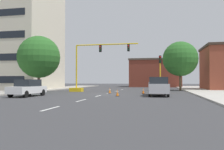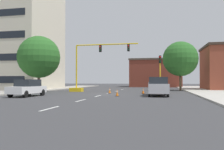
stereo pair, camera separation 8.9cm
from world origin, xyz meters
name	(u,v)px [view 1 (the left image)]	position (x,y,z in m)	size (l,w,h in m)	color
ground_plane	(105,94)	(0.00, 0.00, 0.00)	(160.00, 160.00, 0.00)	#38383A
sidewalk_left	(37,90)	(-13.19, 8.00, 0.07)	(6.00, 56.00, 0.14)	#9E998E
sidewalk_right	(209,91)	(13.19, 8.00, 0.07)	(6.00, 56.00, 0.14)	#B2ADA3
lane_stripe_seg_0	(51,108)	(0.00, -14.00, 0.00)	(0.16, 2.40, 0.01)	silver
lane_stripe_seg_1	(81,100)	(0.00, -8.50, 0.00)	(0.16, 2.40, 0.01)	silver
lane_stripe_seg_2	(98,96)	(0.00, -3.00, 0.00)	(0.16, 2.40, 0.01)	silver
lane_stripe_seg_3	(109,93)	(0.00, 2.50, 0.00)	(0.16, 2.40, 0.01)	silver
lane_stripe_seg_4	(117,91)	(0.00, 8.00, 0.00)	(0.16, 2.40, 0.01)	silver
lane_stripe_seg_5	(122,90)	(0.00, 13.50, 0.00)	(0.16, 2.40, 0.01)	silver
building_tall_left	(20,32)	(-18.94, 11.84, 10.67)	(12.83, 13.33, 21.31)	beige
building_brick_center	(155,73)	(5.44, 32.51, 3.44)	(12.51, 9.25, 6.85)	brown
traffic_signal_gantry	(85,76)	(-4.19, 5.42, 2.29)	(9.89, 1.20, 6.83)	yellow
traffic_light_pole_right	(160,66)	(6.44, 3.43, 3.53)	(0.32, 0.47, 4.80)	yellow
tree_left_near	(39,57)	(-10.08, 2.88, 4.88)	(5.84, 5.84, 7.81)	brown
tree_right_mid	(180,59)	(9.65, 11.65, 5.05)	(5.55, 5.55, 7.84)	brown
pickup_truck_silver	(158,87)	(6.17, -1.48, 0.97)	(2.23, 5.48, 1.99)	#BCBCC1
sedan_white_near_left	(28,88)	(-6.88, -5.14, 0.89)	(2.02, 4.57, 1.74)	white
traffic_cone_roadside_a	(143,91)	(4.40, 1.81, 0.33)	(0.36, 0.36, 0.68)	black
traffic_cone_roadside_b	(110,91)	(0.20, 1.96, 0.35)	(0.36, 0.36, 0.72)	black
traffic_cone_roadside_c	(117,93)	(2.03, -2.93, 0.35)	(0.36, 0.36, 0.71)	black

